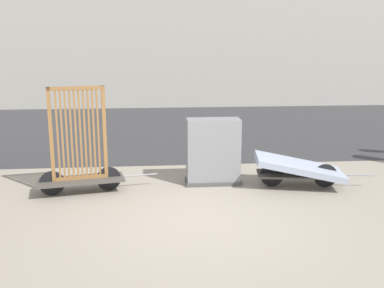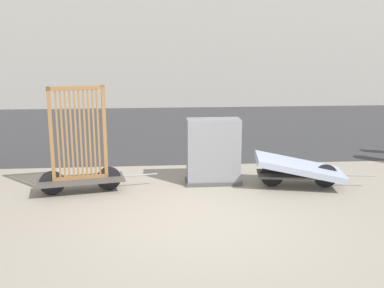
% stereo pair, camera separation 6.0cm
% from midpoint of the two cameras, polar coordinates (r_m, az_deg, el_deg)
% --- Properties ---
extents(ground_plane, '(60.00, 60.00, 0.00)m').
position_cam_midpoint_polar(ground_plane, '(7.59, 1.28, -9.75)').
color(ground_plane, gray).
extents(road_strip, '(56.00, 10.14, 0.01)m').
position_cam_midpoint_polar(road_strip, '(15.89, -1.96, 2.13)').
color(road_strip, '#38383A').
rests_on(road_strip, ground_plane).
extents(building_facade, '(48.00, 4.00, 9.67)m').
position_cam_midpoint_polar(building_facade, '(22.77, -2.97, 17.48)').
color(building_facade, '#B2ADA3').
rests_on(building_facade, ground_plane).
extents(bike_cart_with_bedframe, '(2.39, 0.95, 2.10)m').
position_cam_midpoint_polar(bike_cart_with_bedframe, '(9.02, -13.86, -1.63)').
color(bike_cart_with_bedframe, '#4C4742').
rests_on(bike_cart_with_bedframe, ground_plane).
extents(bike_cart_with_mattress, '(2.48, 1.22, 0.66)m').
position_cam_midpoint_polar(bike_cart_with_mattress, '(9.46, 13.65, -3.04)').
color(bike_cart_with_mattress, '#4C4742').
rests_on(bike_cart_with_mattress, ground_plane).
extents(utility_cabinet, '(1.16, 0.54, 1.38)m').
position_cam_midpoint_polar(utility_cabinet, '(9.39, 2.90, -1.20)').
color(utility_cabinet, '#4C4C4C').
rests_on(utility_cabinet, ground_plane).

